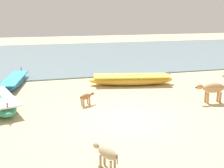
{
  "coord_description": "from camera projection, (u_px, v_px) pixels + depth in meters",
  "views": [
    {
      "loc": [
        -3.27,
        -9.61,
        4.07
      ],
      "look_at": [
        0.18,
        3.3,
        0.6
      ],
      "focal_mm": 44.29,
      "sensor_mm": 36.0,
      "label": 1
    }
  ],
  "objects": [
    {
      "name": "calf_far_brown",
      "position": [
        86.0,
        97.0,
        12.39
      ],
      "size": [
        0.78,
        0.58,
        0.55
      ],
      "rotation": [
        0.0,
        0.0,
        0.55
      ],
      "color": "brown",
      "rests_on": "ground"
    },
    {
      "name": "cow_adult_tan",
      "position": [
        213.0,
        89.0,
        12.65
      ],
      "size": [
        1.47,
        0.53,
        0.95
      ],
      "rotation": [
        0.0,
        0.0,
        3.04
      ],
      "color": "tan",
      "rests_on": "ground"
    },
    {
      "name": "sea_water",
      "position": [
        73.0,
        55.0,
        27.07
      ],
      "size": [
        60.0,
        20.0,
        0.08
      ],
      "primitive_type": "cube",
      "color": "slate",
      "rests_on": "ground"
    },
    {
      "name": "fishing_boat_3",
      "position": [
        131.0,
        80.0,
        15.94
      ],
      "size": [
        5.02,
        2.1,
        0.78
      ],
      "rotation": [
        0.0,
        0.0,
        6.09
      ],
      "color": "gold",
      "rests_on": "ground"
    },
    {
      "name": "calf_near_dun",
      "position": [
        107.0,
        154.0,
        7.31
      ],
      "size": [
        0.62,
        0.9,
        0.62
      ],
      "rotation": [
        0.0,
        0.0,
        2.08
      ],
      "color": "tan",
      "rests_on": "ground"
    },
    {
      "name": "fishing_boat_5",
      "position": [
        14.0,
        81.0,
        15.89
      ],
      "size": [
        1.56,
        4.53,
        0.65
      ],
      "rotation": [
        0.0,
        0.0,
        1.42
      ],
      "color": "#1E669E",
      "rests_on": "ground"
    },
    {
      "name": "ground",
      "position": [
        129.0,
        119.0,
        10.83
      ],
      "size": [
        80.0,
        80.0,
        0.0
      ],
      "primitive_type": "plane",
      "color": "#CCB789"
    }
  ]
}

